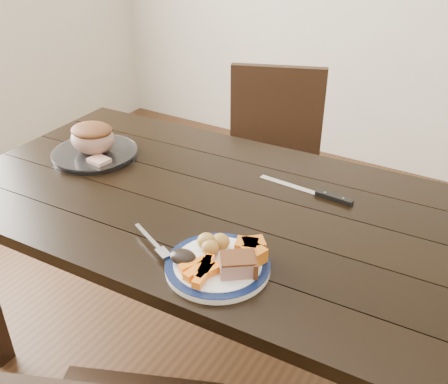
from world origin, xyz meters
The scene contains 15 objects.
ground centered at (0.00, 0.00, 0.00)m, with size 4.00×4.00×0.00m, color #472B16.
dining_table centered at (0.00, 0.00, 0.66)m, with size 1.64×0.97×0.75m.
chair_far centered at (-0.12, 0.73, 0.52)m, with size 0.55×0.55×0.93m.
dinner_plate centered at (0.22, -0.28, 0.76)m, with size 0.26×0.26×0.02m, color white.
plate_rim centered at (0.22, -0.28, 0.77)m, with size 0.26×0.26×0.02m, color #0B163B.
serving_platter centered at (-0.49, 0.03, 0.76)m, with size 0.30×0.30×0.02m, color white.
pork_slice centered at (0.28, -0.28, 0.79)m, with size 0.09×0.07×0.04m, color #AA7467.
roasted_potatoes centered at (0.18, -0.24, 0.79)m, with size 0.08×0.08×0.04m.
carrot_batons centered at (0.21, -0.33, 0.78)m, with size 0.10×0.11×0.02m.
pumpkin_wedges centered at (0.28, -0.21, 0.79)m, with size 0.10×0.09×0.04m.
dark_mushroom centered at (0.15, -0.32, 0.79)m, with size 0.07×0.05×0.03m, color black.
fork centered at (0.03, -0.30, 0.77)m, with size 0.17×0.09×0.00m.
roast_joint centered at (-0.49, 0.03, 0.82)m, with size 0.16×0.14×0.11m, color tan.
cut_slice centered at (-0.42, -0.03, 0.78)m, with size 0.07×0.06×0.02m, color tan.
carving_knife centered at (0.31, 0.19, 0.76)m, with size 0.32×0.04×0.01m.
Camera 1 is at (0.74, -1.11, 1.55)m, focal length 40.00 mm.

